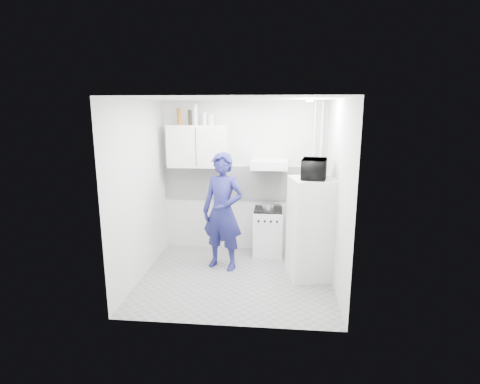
{
  "coord_description": "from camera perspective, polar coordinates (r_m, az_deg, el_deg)",
  "views": [
    {
      "loc": [
        0.55,
        -5.12,
        2.47
      ],
      "look_at": [
        0.03,
        0.3,
        1.25
      ],
      "focal_mm": 28.0,
      "sensor_mm": 36.0,
      "label": 1
    }
  ],
  "objects": [
    {
      "name": "bottle_d",
      "position": [
        6.34,
        -6.83,
        11.64
      ],
      "size": [
        0.08,
        0.08,
        0.34
      ],
      "primitive_type": "cylinder",
      "color": "#B2B7BC",
      "rests_on": "upper_cabinet"
    },
    {
      "name": "wall_right",
      "position": [
        5.32,
        14.51,
        -0.48
      ],
      "size": [
        0.0,
        2.6,
        2.6
      ],
      "primitive_type": "plane",
      "rotation": [
        1.57,
        0.0,
        -1.57
      ],
      "color": "beige",
      "rests_on": "floor"
    },
    {
      "name": "pipe_b",
      "position": [
        6.43,
        10.99,
        1.91
      ],
      "size": [
        0.04,
        0.04,
        2.6
      ],
      "primitive_type": "cylinder",
      "color": "white",
      "rests_on": "floor"
    },
    {
      "name": "wall_left",
      "position": [
        5.6,
        -15.04,
        0.14
      ],
      "size": [
        0.0,
        2.6,
        2.6
      ],
      "primitive_type": "plane",
      "rotation": [
        1.57,
        0.0,
        1.57
      ],
      "color": "beige",
      "rests_on": "floor"
    },
    {
      "name": "saucepan",
      "position": [
        6.28,
        4.31,
        -2.2
      ],
      "size": [
        0.19,
        0.19,
        0.11
      ],
      "primitive_type": "cylinder",
      "color": "silver",
      "rests_on": "stove_top"
    },
    {
      "name": "canister_a",
      "position": [
        6.31,
        -5.41,
        11.03
      ],
      "size": [
        0.08,
        0.08,
        0.2
      ],
      "primitive_type": "cylinder",
      "color": "#B2B7BC",
      "rests_on": "upper_cabinet"
    },
    {
      "name": "canister_b",
      "position": [
        6.29,
        -4.45,
        10.95
      ],
      "size": [
        0.1,
        0.1,
        0.18
      ],
      "primitive_type": "cylinder",
      "color": "#B2B7BC",
      "rests_on": "upper_cabinet"
    },
    {
      "name": "stove_top",
      "position": [
        6.35,
        4.33,
        -2.68
      ],
      "size": [
        0.47,
        0.47,
        0.03
      ],
      "primitive_type": "cube",
      "color": "black",
      "rests_on": "stove"
    },
    {
      "name": "upper_cabinet",
      "position": [
        6.36,
        -6.41,
        6.95
      ],
      "size": [
        1.0,
        0.35,
        0.7
      ],
      "primitive_type": "cube",
      "color": "white",
      "rests_on": "wall_back"
    },
    {
      "name": "fridge",
      "position": [
        5.62,
        10.85,
        -5.46
      ],
      "size": [
        0.73,
        0.73,
        1.49
      ],
      "primitive_type": "cube",
      "rotation": [
        0.0,
        0.0,
        0.2
      ],
      "color": "white",
      "rests_on": "floor"
    },
    {
      "name": "backsplash",
      "position": [
        6.51,
        0.5,
        1.37
      ],
      "size": [
        2.74,
        0.03,
        0.6
      ],
      "primitive_type": "cube",
      "color": "white",
      "rests_on": "wall_back"
    },
    {
      "name": "range_hood",
      "position": [
        6.19,
        4.48,
        4.22
      ],
      "size": [
        0.6,
        0.5,
        0.14
      ],
      "primitive_type": "cube",
      "color": "white",
      "rests_on": "wall_back"
    },
    {
      "name": "ceiling_spot_fixture",
      "position": [
        5.34,
        10.58,
        13.49
      ],
      "size": [
        0.1,
        0.1,
        0.02
      ],
      "primitive_type": "cylinder",
      "color": "white",
      "rests_on": "ceiling"
    },
    {
      "name": "pipe_a",
      "position": [
        6.44,
        12.05,
        1.88
      ],
      "size": [
        0.05,
        0.05,
        2.6
      ],
      "primitive_type": "cylinder",
      "color": "white",
      "rests_on": "floor"
    },
    {
      "name": "microwave",
      "position": [
        5.41,
        11.24,
        3.5
      ],
      "size": [
        0.55,
        0.41,
        0.28
      ],
      "primitive_type": "imported",
      "rotation": [
        0.0,
        0.0,
        1.42
      ],
      "color": "black",
      "rests_on": "fridge"
    },
    {
      "name": "bottle_c",
      "position": [
        6.36,
        -7.63,
        11.2
      ],
      "size": [
        0.06,
        0.06,
        0.25
      ],
      "primitive_type": "cylinder",
      "color": "black",
      "rests_on": "upper_cabinet"
    },
    {
      "name": "floor",
      "position": [
        5.71,
        -0.62,
        -12.99
      ],
      "size": [
        2.8,
        2.8,
        0.0
      ],
      "primitive_type": "plane",
      "color": "gray",
      "rests_on": "ground"
    },
    {
      "name": "wall_back",
      "position": [
        6.5,
        0.51,
        2.26
      ],
      "size": [
        2.8,
        0.0,
        2.8
      ],
      "primitive_type": "plane",
      "rotation": [
        1.57,
        0.0,
        0.0
      ],
      "color": "beige",
      "rests_on": "floor"
    },
    {
      "name": "stove",
      "position": [
        6.47,
        4.27,
        -6.16
      ],
      "size": [
        0.49,
        0.49,
        0.78
      ],
      "primitive_type": "cube",
      "color": "white",
      "rests_on": "floor"
    },
    {
      "name": "ceiling",
      "position": [
        5.15,
        -0.69,
        14.07
      ],
      "size": [
        2.8,
        2.8,
        0.0
      ],
      "primitive_type": "plane",
      "color": "white",
      "rests_on": "wall_back"
    },
    {
      "name": "person",
      "position": [
        5.78,
        -2.65,
        -2.99
      ],
      "size": [
        0.77,
        0.63,
        1.83
      ],
      "primitive_type": "imported",
      "rotation": [
        0.0,
        0.0,
        -0.32
      ],
      "color": "navy",
      "rests_on": "floor"
    },
    {
      "name": "bottle_b",
      "position": [
        6.4,
        -9.23,
        11.26
      ],
      "size": [
        0.07,
        0.07,
        0.27
      ],
      "primitive_type": "cylinder",
      "color": "brown",
      "rests_on": "upper_cabinet"
    }
  ]
}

